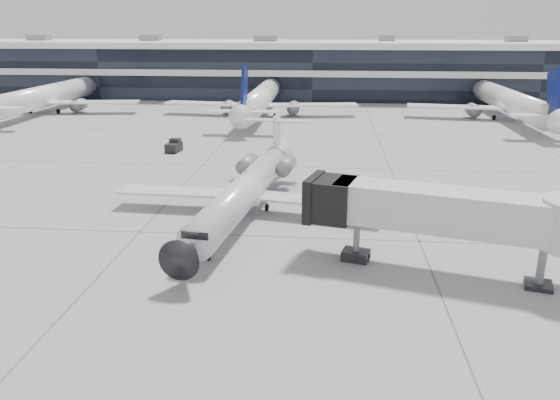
# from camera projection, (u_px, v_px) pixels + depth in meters

# --- Properties ---
(ground) EXTENTS (220.00, 220.00, 0.00)m
(ground) POSITION_uv_depth(u_px,v_px,m) (276.00, 237.00, 38.80)
(ground) COLOR gray
(ground) RESTS_ON ground
(terminal) EXTENTS (170.00, 22.00, 10.00)m
(terminal) POSITION_uv_depth(u_px,v_px,m) (314.00, 72.00, 115.02)
(terminal) COLOR black
(terminal) RESTS_ON ground
(bg_jet_left) EXTENTS (32.00, 40.00, 9.60)m
(bg_jet_left) POSITION_uv_depth(u_px,v_px,m) (50.00, 112.00, 94.86)
(bg_jet_left) COLOR white
(bg_jet_left) RESTS_ON ground
(bg_jet_center) EXTENTS (32.00, 40.00, 9.60)m
(bg_jet_center) POSITION_uv_depth(u_px,v_px,m) (261.00, 115.00, 91.64)
(bg_jet_center) COLOR white
(bg_jet_center) RESTS_ON ground
(bg_jet_right) EXTENTS (32.00, 40.00, 9.60)m
(bg_jet_right) POSITION_uv_depth(u_px,v_px,m) (506.00, 118.00, 88.17)
(bg_jet_right) COLOR white
(bg_jet_right) RESTS_ON ground
(regional_jet) EXTENTS (21.59, 26.95, 6.22)m
(regional_jet) POSITION_uv_depth(u_px,v_px,m) (247.00, 188.00, 42.89)
(regional_jet) COLOR silver
(regional_jet) RESTS_ON ground
(jet_bridge) EXTENTS (16.59, 7.33, 5.39)m
(jet_bridge) POSITION_uv_depth(u_px,v_px,m) (461.00, 213.00, 31.70)
(jet_bridge) COLOR #B3B5B8
(jet_bridge) RESTS_ON ground
(traffic_cone) EXTENTS (0.57, 0.57, 0.64)m
(traffic_cone) POSITION_uv_depth(u_px,v_px,m) (224.00, 211.00, 43.26)
(traffic_cone) COLOR #E9580C
(traffic_cone) RESTS_ON ground
(far_tug) EXTENTS (1.67, 2.51, 1.50)m
(far_tug) POSITION_uv_depth(u_px,v_px,m) (174.00, 146.00, 64.68)
(far_tug) COLOR black
(far_tug) RESTS_ON ground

